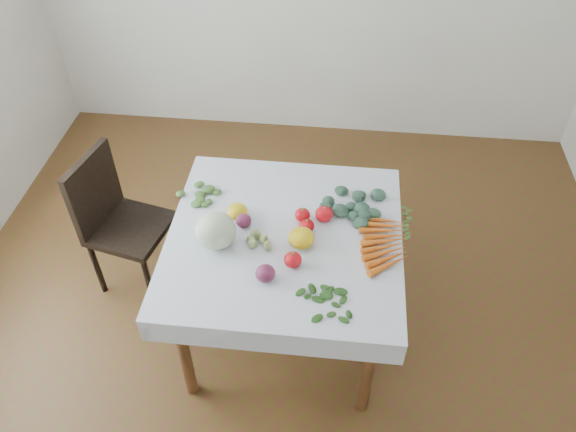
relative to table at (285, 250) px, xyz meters
name	(u,v)px	position (x,y,z in m)	size (l,w,h in m)	color
ground	(285,327)	(0.00, 0.00, -0.65)	(4.00, 4.00, 0.00)	brown
table	(285,250)	(0.00, 0.00, 0.00)	(1.00, 1.00, 0.75)	brown
tablecloth	(285,236)	(0.00, 0.00, 0.10)	(1.12, 1.12, 0.01)	white
chair	(115,215)	(-1.00, 0.29, -0.15)	(0.48, 0.48, 0.88)	black
cabbage	(216,231)	(-0.31, -0.08, 0.19)	(0.19, 0.19, 0.17)	silver
tomato_a	(307,226)	(0.10, 0.05, 0.13)	(0.07, 0.07, 0.06)	red
tomato_b	(302,215)	(0.08, 0.12, 0.14)	(0.08, 0.08, 0.07)	red
tomato_c	(293,260)	(0.06, -0.18, 0.14)	(0.08, 0.08, 0.07)	red
tomato_d	(324,214)	(0.18, 0.13, 0.14)	(0.09, 0.09, 0.08)	red
heirloom_back	(237,211)	(-0.25, 0.10, 0.14)	(0.10, 0.10, 0.07)	yellow
heirloom_front	(301,238)	(0.08, -0.05, 0.15)	(0.13, 0.13, 0.09)	yellow
onion_a	(243,221)	(-0.21, 0.05, 0.14)	(0.08, 0.08, 0.07)	#521736
onion_b	(265,273)	(-0.05, -0.28, 0.14)	(0.09, 0.09, 0.08)	#521736
tomatillo_cluster	(262,241)	(-0.10, -0.07, 0.12)	(0.14, 0.10, 0.04)	#93AF65
carrot_bunch	(385,242)	(0.48, 0.00, 0.12)	(0.23, 0.40, 0.03)	orange
kale_bunch	(355,208)	(0.33, 0.21, 0.12)	(0.33, 0.25, 0.04)	#31513E
basil_bunch	(325,302)	(0.22, -0.38, 0.11)	(0.23, 0.17, 0.01)	#255219
dill_bunch	(199,195)	(-0.47, 0.23, 0.11)	(0.20, 0.18, 0.02)	#537C39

